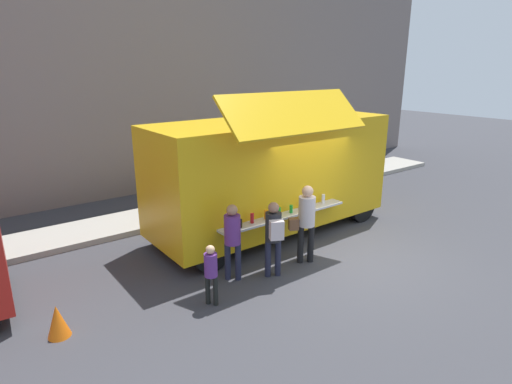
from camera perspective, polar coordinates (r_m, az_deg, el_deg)
ground_plane at (r=9.80m, az=12.35°, el=-8.83°), size 60.00×60.00×0.00m
curb_strip at (r=11.66m, az=-22.03°, el=-5.06°), size 28.00×1.60×0.15m
building_behind at (r=14.96m, az=-24.42°, el=17.87°), size 32.00×2.40×9.64m
food_truck_main at (r=10.63m, az=2.26°, el=2.74°), size 6.33×3.12×3.66m
traffic_cone_orange at (r=7.66m, az=-25.44°, el=-15.62°), size 0.36×0.36×0.55m
trash_bin at (r=15.23m, az=8.67°, el=2.49°), size 0.60×0.60×0.91m
customer_front_ordering at (r=9.07m, az=6.82°, el=-3.51°), size 0.56×0.42×1.76m
customer_mid_with_backpack at (r=8.42m, az=2.44°, el=-5.51°), size 0.42×0.52×1.60m
customer_rear_waiting at (r=8.32m, az=-3.23°, el=-5.95°), size 0.33×0.33×1.61m
child_near_queue at (r=7.61m, az=-6.17°, el=-10.49°), size 0.24×0.24×1.17m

